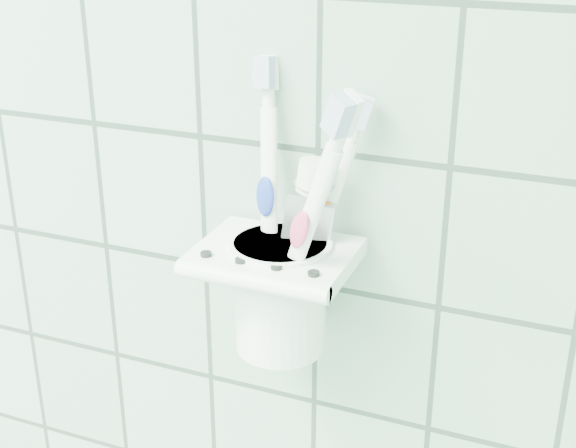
# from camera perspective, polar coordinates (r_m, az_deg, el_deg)

# --- Properties ---
(holder_bracket) EXTENTS (0.11, 0.10, 0.03)m
(holder_bracket) POSITION_cam_1_polar(r_m,az_deg,el_deg) (0.57, -0.83, -2.37)
(holder_bracket) COLOR white
(holder_bracket) RESTS_ON wall_back
(cup) EXTENTS (0.08, 0.08, 0.09)m
(cup) POSITION_cam_1_polar(r_m,az_deg,el_deg) (0.59, -0.54, -4.73)
(cup) COLOR white
(cup) RESTS_ON holder_bracket
(toothbrush_pink) EXTENTS (0.03, 0.05, 0.21)m
(toothbrush_pink) POSITION_cam_1_polar(r_m,az_deg,el_deg) (0.56, -1.43, 1.19)
(toothbrush_pink) COLOR white
(toothbrush_pink) RESTS_ON cup
(toothbrush_blue) EXTENTS (0.06, 0.03, 0.19)m
(toothbrush_blue) POSITION_cam_1_polar(r_m,az_deg,el_deg) (0.58, -0.21, 0.87)
(toothbrush_blue) COLOR white
(toothbrush_blue) RESTS_ON cup
(toothbrush_orange) EXTENTS (0.08, 0.06, 0.22)m
(toothbrush_orange) POSITION_cam_1_polar(r_m,az_deg,el_deg) (0.56, -1.48, 1.89)
(toothbrush_orange) COLOR white
(toothbrush_orange) RESTS_ON cup
(toothpaste_tube) EXTENTS (0.05, 0.04, 0.14)m
(toothpaste_tube) POSITION_cam_1_polar(r_m,az_deg,el_deg) (0.58, 0.39, -0.60)
(toothpaste_tube) COLOR silver
(toothpaste_tube) RESTS_ON cup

